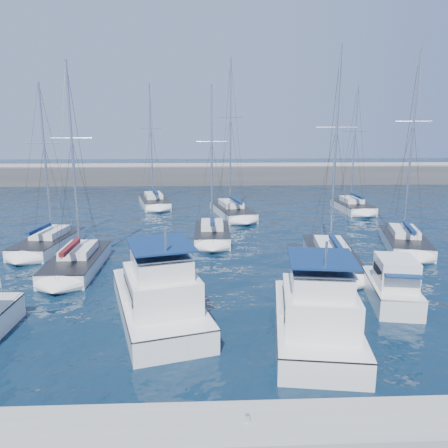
{
  "coord_description": "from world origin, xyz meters",
  "views": [
    {
      "loc": [
        -1.26,
        -23.0,
        9.71
      ],
      "look_at": [
        0.02,
        6.76,
        3.0
      ],
      "focal_mm": 35.0,
      "sensor_mm": 36.0,
      "label": 1
    }
  ],
  "objects_px": {
    "sailboat_back_b": "(232,211)",
    "motor_yacht_port_inner": "(159,299)",
    "sailboat_mid_a": "(48,243)",
    "sailboat_back_c": "(353,206)",
    "motor_yacht_stbd_inner": "(317,318)",
    "sailboat_mid_d": "(332,257)",
    "sailboat_back_a": "(154,202)",
    "sailboat_mid_e": "(405,241)",
    "motor_yacht_stbd_outer": "(392,288)",
    "sailboat_mid_b": "(78,262)",
    "sailboat_mid_c": "(212,234)"
  },
  "relations": [
    {
      "from": "sailboat_back_c",
      "to": "motor_yacht_port_inner",
      "type": "bearing_deg",
      "value": -126.63
    },
    {
      "from": "motor_yacht_stbd_outer",
      "to": "motor_yacht_port_inner",
      "type": "bearing_deg",
      "value": -162.97
    },
    {
      "from": "sailboat_mid_d",
      "to": "sailboat_mid_a",
      "type": "bearing_deg",
      "value": 173.92
    },
    {
      "from": "motor_yacht_port_inner",
      "to": "sailboat_back_b",
      "type": "distance_m",
      "value": 27.06
    },
    {
      "from": "sailboat_mid_a",
      "to": "sailboat_back_b",
      "type": "distance_m",
      "value": 20.23
    },
    {
      "from": "sailboat_mid_e",
      "to": "sailboat_back_a",
      "type": "bearing_deg",
      "value": 153.07
    },
    {
      "from": "motor_yacht_stbd_inner",
      "to": "sailboat_mid_d",
      "type": "bearing_deg",
      "value": 78.99
    },
    {
      "from": "motor_yacht_port_inner",
      "to": "motor_yacht_stbd_inner",
      "type": "height_order",
      "value": "same"
    },
    {
      "from": "motor_yacht_stbd_inner",
      "to": "sailboat_back_b",
      "type": "height_order",
      "value": "sailboat_back_b"
    },
    {
      "from": "sailboat_mid_a",
      "to": "sailboat_back_a",
      "type": "height_order",
      "value": "sailboat_back_a"
    },
    {
      "from": "sailboat_mid_e",
      "to": "sailboat_back_a",
      "type": "height_order",
      "value": "sailboat_mid_e"
    },
    {
      "from": "sailboat_mid_b",
      "to": "sailboat_back_a",
      "type": "bearing_deg",
      "value": 83.74
    },
    {
      "from": "motor_yacht_port_inner",
      "to": "sailboat_mid_d",
      "type": "relative_size",
      "value": 0.66
    },
    {
      "from": "sailboat_mid_c",
      "to": "motor_yacht_port_inner",
      "type": "bearing_deg",
      "value": -99.97
    },
    {
      "from": "motor_yacht_stbd_inner",
      "to": "sailboat_mid_c",
      "type": "relative_size",
      "value": 0.66
    },
    {
      "from": "sailboat_mid_e",
      "to": "sailboat_mid_c",
      "type": "bearing_deg",
      "value": -176.76
    },
    {
      "from": "motor_yacht_port_inner",
      "to": "sailboat_back_c",
      "type": "xyz_separation_m",
      "value": [
        19.57,
        28.59,
        -0.6
      ]
    },
    {
      "from": "sailboat_mid_a",
      "to": "sailboat_mid_d",
      "type": "height_order",
      "value": "sailboat_mid_d"
    },
    {
      "from": "motor_yacht_port_inner",
      "to": "sailboat_mid_a",
      "type": "relative_size",
      "value": 0.76
    },
    {
      "from": "sailboat_back_b",
      "to": "motor_yacht_port_inner",
      "type": "bearing_deg",
      "value": -112.87
    },
    {
      "from": "sailboat_back_a",
      "to": "sailboat_back_b",
      "type": "distance_m",
      "value": 11.3
    },
    {
      "from": "motor_yacht_stbd_inner",
      "to": "sailboat_mid_e",
      "type": "distance_m",
      "value": 19.11
    },
    {
      "from": "sailboat_back_a",
      "to": "sailboat_back_c",
      "type": "xyz_separation_m",
      "value": [
        23.55,
        -4.3,
        0.01
      ]
    },
    {
      "from": "motor_yacht_port_inner",
      "to": "sailboat_mid_b",
      "type": "xyz_separation_m",
      "value": [
        -6.5,
        8.43,
        -0.62
      ]
    },
    {
      "from": "sailboat_mid_b",
      "to": "sailboat_back_b",
      "type": "relative_size",
      "value": 0.83
    },
    {
      "from": "sailboat_mid_a",
      "to": "sailboat_mid_c",
      "type": "xyz_separation_m",
      "value": [
        13.28,
        2.31,
        0.01
      ]
    },
    {
      "from": "sailboat_mid_a",
      "to": "sailboat_back_c",
      "type": "relative_size",
      "value": 0.92
    },
    {
      "from": "motor_yacht_port_inner",
      "to": "sailboat_back_a",
      "type": "height_order",
      "value": "sailboat_back_a"
    },
    {
      "from": "sailboat_mid_d",
      "to": "motor_yacht_stbd_inner",
      "type": "bearing_deg",
      "value": -102.5
    },
    {
      "from": "motor_yacht_stbd_outer",
      "to": "sailboat_mid_d",
      "type": "height_order",
      "value": "sailboat_mid_d"
    },
    {
      "from": "sailboat_mid_e",
      "to": "sailboat_back_b",
      "type": "bearing_deg",
      "value": 148.82
    },
    {
      "from": "sailboat_mid_a",
      "to": "sailboat_mid_d",
      "type": "distance_m",
      "value": 22.29
    },
    {
      "from": "sailboat_mid_b",
      "to": "sailboat_back_a",
      "type": "distance_m",
      "value": 24.59
    },
    {
      "from": "sailboat_back_a",
      "to": "motor_yacht_port_inner",
      "type": "bearing_deg",
      "value": -96.65
    },
    {
      "from": "sailboat_mid_d",
      "to": "sailboat_back_a",
      "type": "xyz_separation_m",
      "value": [
        -15.38,
        24.17,
        0.01
      ]
    },
    {
      "from": "sailboat_mid_c",
      "to": "sailboat_back_c",
      "type": "relative_size",
      "value": 0.92
    },
    {
      "from": "sailboat_back_b",
      "to": "sailboat_mid_e",
      "type": "bearing_deg",
      "value": -57.25
    },
    {
      "from": "sailboat_mid_b",
      "to": "sailboat_back_c",
      "type": "xyz_separation_m",
      "value": [
        26.07,
        20.16,
        0.02
      ]
    },
    {
      "from": "sailboat_mid_a",
      "to": "sailboat_back_c",
      "type": "bearing_deg",
      "value": 33.27
    },
    {
      "from": "motor_yacht_stbd_outer",
      "to": "sailboat_mid_d",
      "type": "distance_m",
      "value": 7.31
    },
    {
      "from": "motor_yacht_port_inner",
      "to": "motor_yacht_stbd_inner",
      "type": "relative_size",
      "value": 1.15
    },
    {
      "from": "motor_yacht_port_inner",
      "to": "sailboat_back_a",
      "type": "relative_size",
      "value": 0.68
    },
    {
      "from": "motor_yacht_stbd_outer",
      "to": "sailboat_back_a",
      "type": "distance_m",
      "value": 35.52
    },
    {
      "from": "sailboat_mid_b",
      "to": "sailboat_mid_e",
      "type": "relative_size",
      "value": 0.88
    },
    {
      "from": "sailboat_mid_b",
      "to": "sailboat_mid_d",
      "type": "height_order",
      "value": "sailboat_mid_d"
    },
    {
      "from": "sailboat_mid_d",
      "to": "sailboat_back_a",
      "type": "height_order",
      "value": "sailboat_mid_d"
    },
    {
      "from": "sailboat_mid_a",
      "to": "sailboat_back_b",
      "type": "bearing_deg",
      "value": 46.08
    },
    {
      "from": "motor_yacht_port_inner",
      "to": "sailboat_back_a",
      "type": "xyz_separation_m",
      "value": [
        -3.99,
        32.89,
        -0.61
      ]
    },
    {
      "from": "motor_yacht_stbd_outer",
      "to": "sailboat_mid_e",
      "type": "xyz_separation_m",
      "value": [
        5.89,
        11.34,
        -0.4
      ]
    },
    {
      "from": "motor_yacht_stbd_inner",
      "to": "motor_yacht_stbd_outer",
      "type": "height_order",
      "value": "motor_yacht_stbd_inner"
    }
  ]
}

